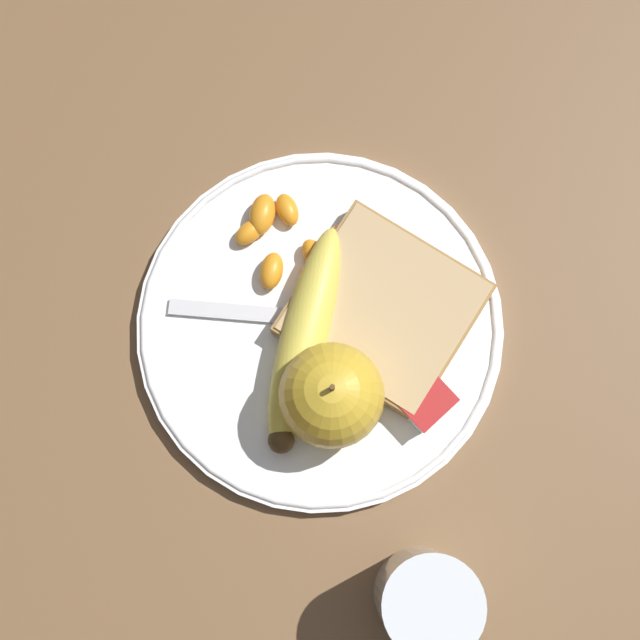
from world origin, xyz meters
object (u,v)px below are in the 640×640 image
(plate, at_px, (320,326))
(apple, at_px, (331,395))
(bread_slice, at_px, (384,310))
(banana, at_px, (308,341))
(jam_packet, at_px, (420,396))
(juice_glass, at_px, (426,600))
(fork, at_px, (307,318))

(plate, bearing_deg, apple, 145.63)
(plate, bearing_deg, bread_slice, -120.53)
(banana, xyz_separation_m, jam_packet, (-0.08, -0.03, -0.01))
(juice_glass, xyz_separation_m, fork, (0.20, -0.07, -0.03))
(juice_glass, height_order, bread_slice, juice_glass)
(jam_packet, bearing_deg, fork, 11.88)
(juice_glass, xyz_separation_m, banana, (0.19, -0.06, -0.01))
(juice_glass, bearing_deg, jam_packet, -42.66)
(juice_glass, height_order, fork, juice_glass)
(juice_glass, distance_m, jam_packet, 0.14)
(plate, height_order, fork, fork)
(juice_glass, height_order, banana, juice_glass)
(plate, distance_m, jam_packet, 0.09)
(apple, bearing_deg, juice_glass, 162.54)
(plate, distance_m, banana, 0.03)
(bread_slice, relative_size, fork, 1.06)
(plate, height_order, juice_glass, juice_glass)
(bread_slice, distance_m, jam_packet, 0.07)
(apple, distance_m, fork, 0.07)
(apple, relative_size, fork, 0.59)
(apple, xyz_separation_m, banana, (0.04, -0.02, -0.02))
(bread_slice, height_order, jam_packet, same)
(apple, bearing_deg, fork, -26.29)
(juice_glass, xyz_separation_m, apple, (0.15, -0.05, 0.01))
(juice_glass, distance_m, apple, 0.15)
(plate, relative_size, bread_slice, 1.84)
(juice_glass, relative_size, apple, 1.02)
(fork, distance_m, jam_packet, 0.10)
(juice_glass, height_order, apple, apple)
(plate, height_order, apple, apple)
(juice_glass, xyz_separation_m, jam_packet, (0.10, -0.10, -0.02))
(juice_glass, height_order, jam_packet, juice_glass)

